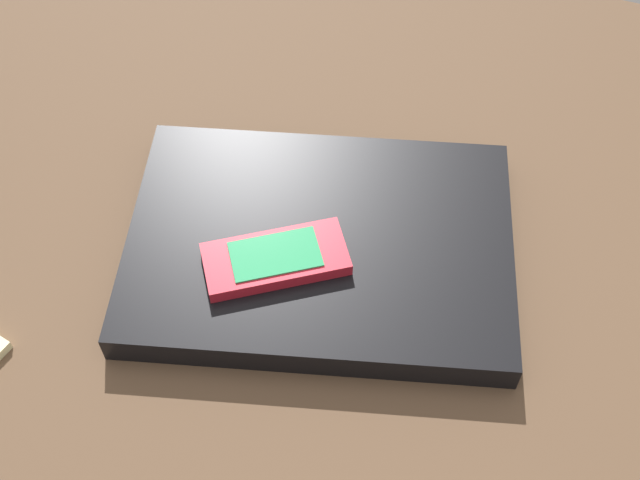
{
  "coord_description": "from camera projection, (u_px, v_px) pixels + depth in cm",
  "views": [
    {
      "loc": [
        -15.24,
        38.11,
        58.19
      ],
      "look_at": [
        -2.33,
        1.22,
        5.0
      ],
      "focal_mm": 46.76,
      "sensor_mm": 36.0,
      "label": 1
    }
  ],
  "objects": [
    {
      "name": "laptop_closed",
      "position": [
        320.0,
        245.0,
        0.67
      ],
      "size": [
        34.83,
        28.64,
        2.6
      ],
      "primitive_type": "cube",
      "rotation": [
        0.0,
        0.0,
        0.26
      ],
      "color": "black",
      "rests_on": "desk_surface"
    },
    {
      "name": "desk_surface",
      "position": [
        299.0,
        246.0,
        0.7
      ],
      "size": [
        120.0,
        80.0,
        3.0
      ],
      "primitive_type": "cube",
      "color": "brown",
      "rests_on": "ground"
    },
    {
      "name": "cell_phone_on_laptop",
      "position": [
        275.0,
        258.0,
        0.63
      ],
      "size": [
        11.8,
        10.01,
        1.27
      ],
      "color": "red",
      "rests_on": "laptop_closed"
    }
  ]
}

